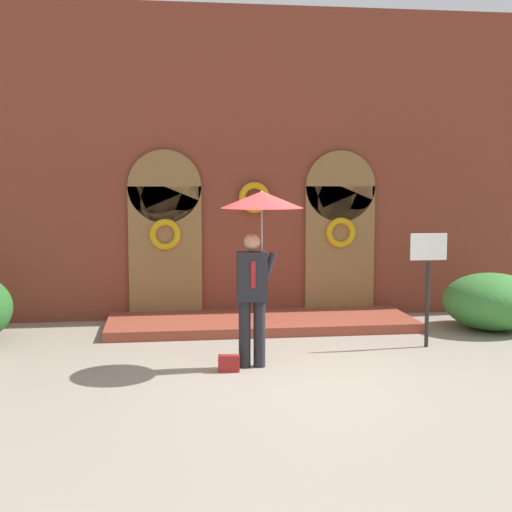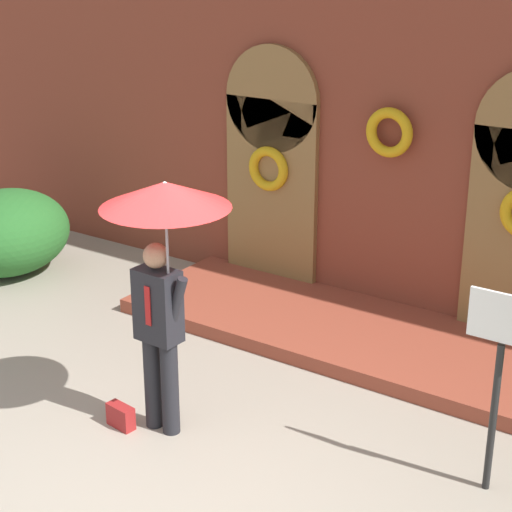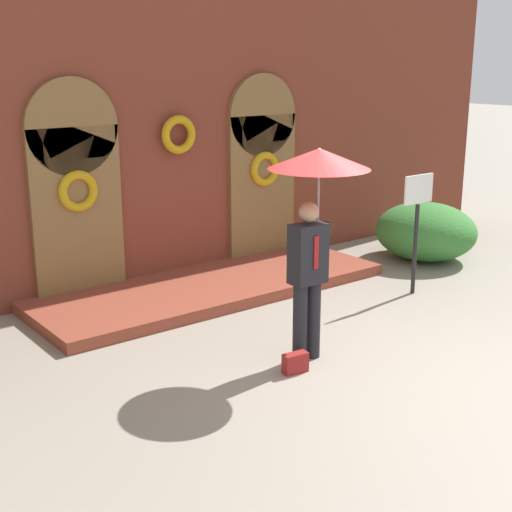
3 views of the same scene
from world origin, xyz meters
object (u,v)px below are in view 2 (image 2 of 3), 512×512
object	(u,v)px
handbag	(121,416)
sign_post	(500,361)
person_with_umbrella	(164,233)
shrub_left	(7,232)

from	to	relation	value
handbag	sign_post	bearing A→B (deg)	24.91
person_with_umbrella	sign_post	distance (m)	2.88
person_with_umbrella	sign_post	xyz separation A→B (m)	(2.66, 0.80, -0.75)
person_with_umbrella	sign_post	world-z (taller)	person_with_umbrella
handbag	shrub_left	world-z (taller)	shrub_left
person_with_umbrella	handbag	bearing A→B (deg)	-155.15
person_with_umbrella	sign_post	bearing A→B (deg)	16.73
shrub_left	sign_post	bearing A→B (deg)	-8.40
person_with_umbrella	handbag	xyz separation A→B (m)	(-0.43, -0.20, -1.80)
handbag	person_with_umbrella	bearing A→B (deg)	31.84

